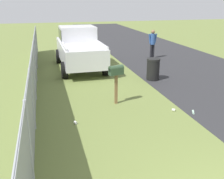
% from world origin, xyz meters
% --- Properties ---
extents(mailbox, '(0.33, 0.53, 1.35)m').
position_xyz_m(mailbox, '(5.83, 0.79, 1.08)').
color(mailbox, brown).
rests_on(mailbox, ground).
extents(pickup_truck, '(4.86, 2.25, 2.09)m').
position_xyz_m(pickup_truck, '(11.18, 1.30, 1.10)').
color(pickup_truck, silver).
rests_on(pickup_truck, ground).
extents(trash_bin, '(0.59, 0.59, 0.96)m').
position_xyz_m(trash_bin, '(8.18, -1.55, 0.48)').
color(trash_bin, black).
rests_on(trash_bin, ground).
extents(pedestrian, '(0.30, 0.57, 1.69)m').
position_xyz_m(pedestrian, '(12.46, -3.27, 0.98)').
color(pedestrian, black).
rests_on(pedestrian, ground).
extents(fence_section, '(16.56, 0.07, 1.73)m').
position_xyz_m(fence_section, '(8.07, 3.48, 0.94)').
color(fence_section, '#9EA3A8').
rests_on(fence_section, ground).
extents(litter_bottle_near_hydrant, '(0.23, 0.16, 0.07)m').
position_xyz_m(litter_bottle_near_hydrant, '(4.40, -1.35, 0.04)').
color(litter_bottle_near_hydrant, '#B2D8BF').
rests_on(litter_bottle_near_hydrant, ground).
extents(litter_cup_by_mailbox, '(0.12, 0.13, 0.08)m').
position_xyz_m(litter_cup_by_mailbox, '(4.71, -0.83, 0.04)').
color(litter_cup_by_mailbox, white).
rests_on(litter_cup_by_mailbox, ground).
extents(litter_cup_midfield_b, '(0.12, 0.11, 0.08)m').
position_xyz_m(litter_cup_midfield_b, '(4.57, 2.35, 0.04)').
color(litter_cup_midfield_b, white).
rests_on(litter_cup_midfield_b, ground).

